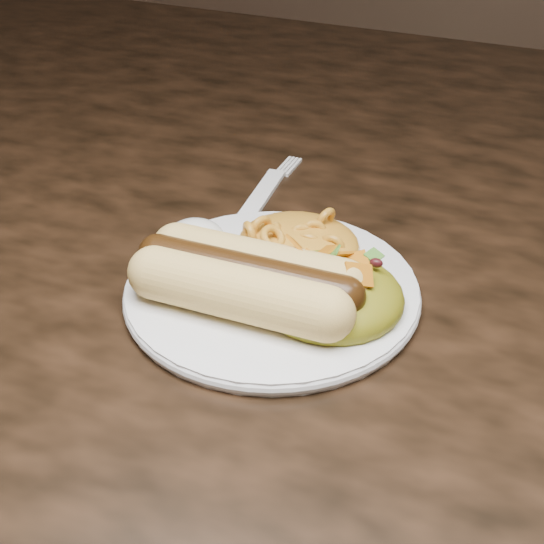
% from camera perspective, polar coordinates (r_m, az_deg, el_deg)
% --- Properties ---
extents(table, '(1.60, 0.90, 0.75)m').
position_cam_1_polar(table, '(0.71, 10.90, -1.27)').
color(table, '#311E11').
rests_on(table, floor).
extents(plate, '(0.26, 0.26, 0.01)m').
position_cam_1_polar(plate, '(0.52, -0.00, -1.38)').
color(plate, silver).
rests_on(plate, table).
extents(hotdog, '(0.13, 0.07, 0.04)m').
position_cam_1_polar(hotdog, '(0.49, -1.85, -0.45)').
color(hotdog, '#FDC865').
rests_on(hotdog, plate).
extents(mac_and_cheese, '(0.11, 0.11, 0.03)m').
position_cam_1_polar(mac_and_cheese, '(0.55, 2.04, 3.35)').
color(mac_and_cheese, orange).
rests_on(mac_and_cheese, plate).
extents(sour_cream, '(0.05, 0.05, 0.03)m').
position_cam_1_polar(sour_cream, '(0.55, -5.88, 2.95)').
color(sour_cream, white).
rests_on(sour_cream, plate).
extents(taco_salad, '(0.10, 0.09, 0.04)m').
position_cam_1_polar(taco_salad, '(0.49, 4.43, -0.82)').
color(taco_salad, '#9E6203').
rests_on(taco_salad, plate).
extents(fork, '(0.03, 0.15, 0.00)m').
position_cam_1_polar(fork, '(0.64, -0.93, 5.64)').
color(fork, white).
rests_on(fork, table).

